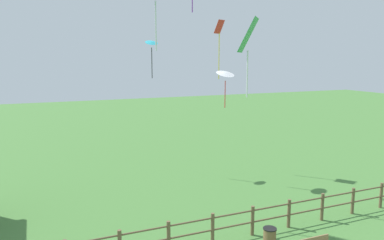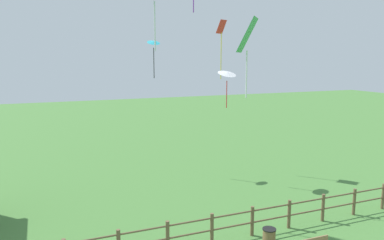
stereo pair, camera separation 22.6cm
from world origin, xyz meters
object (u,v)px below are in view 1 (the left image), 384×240
kite_red_diamond (219,38)px  kite_white_delta (225,74)px  trash_bin (270,238)px  kite_green_diamond (248,41)px  kite_cyan_delta (152,45)px

kite_red_diamond → kite_white_delta: bearing=-109.1°
trash_bin → kite_white_delta: (2.29, 7.94, 5.77)m
kite_white_delta → kite_green_diamond: bearing=-112.9°
trash_bin → kite_red_diamond: 13.45m
trash_bin → kite_cyan_delta: bearing=94.7°
kite_white_delta → kite_green_diamond: size_ratio=0.79×
kite_red_diamond → kite_white_delta: kite_red_diamond is taller
trash_bin → kite_green_diamond: 7.31m
trash_bin → kite_cyan_delta: size_ratio=0.32×
trash_bin → kite_red_diamond: size_ratio=0.21×
kite_cyan_delta → kite_white_delta: kite_cyan_delta is taller
kite_cyan_delta → kite_white_delta: (3.23, -3.55, -1.72)m
kite_red_diamond → kite_green_diamond: 10.82m
kite_red_diamond → kite_cyan_delta: bearing=165.3°
kite_cyan_delta → kite_green_diamond: (0.05, -11.09, -0.24)m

